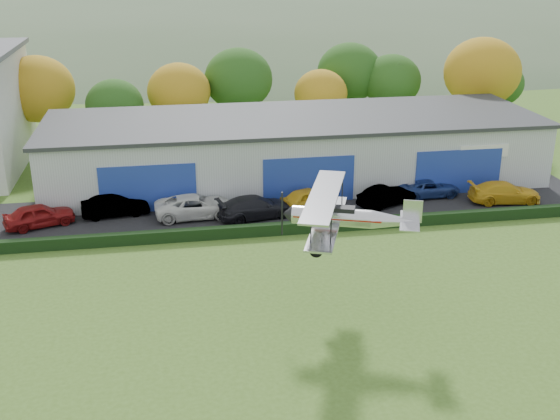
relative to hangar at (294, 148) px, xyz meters
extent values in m
plane|color=#43641F|center=(-5.00, -27.98, -2.66)|extent=(300.00, 300.00, 0.00)
cube|color=black|center=(-2.00, -6.98, -2.63)|extent=(48.00, 9.00, 0.05)
cube|color=black|center=(-2.00, -11.78, -2.26)|extent=(46.00, 0.60, 0.80)
cube|color=#B2B7BC|center=(0.00, 0.02, -0.16)|extent=(40.00, 12.00, 5.00)
cube|color=#2D3033|center=(0.00, 0.02, 2.49)|extent=(40.60, 12.60, 0.30)
cube|color=#223A9E|center=(-12.00, -6.03, -0.86)|extent=(7.00, 0.12, 3.60)
cube|color=#223A9E|center=(0.00, -6.03, -0.86)|extent=(7.00, 0.12, 3.60)
cube|color=#223A9E|center=(12.00, -6.03, -0.86)|extent=(7.00, 0.12, 3.60)
cylinder|color=#3D2614|center=(-22.00, 12.02, -1.08)|extent=(0.36, 0.36, 3.15)
ellipsoid|color=#A56C14|center=(-22.00, 12.02, 3.37)|extent=(6.84, 6.84, 6.16)
cylinder|color=#3D2614|center=(-15.00, 10.02, -1.43)|extent=(0.36, 0.36, 2.45)
ellipsoid|color=#1E4C14|center=(-15.00, 10.02, 2.03)|extent=(5.32, 5.32, 4.79)
cylinder|color=#3D2614|center=(-9.00, 12.02, -1.26)|extent=(0.36, 0.36, 2.80)
ellipsoid|color=#A56C14|center=(-9.00, 12.02, 2.70)|extent=(6.08, 6.08, 5.47)
cylinder|color=#3D2614|center=(-3.00, 14.02, -1.08)|extent=(0.36, 0.36, 3.15)
ellipsoid|color=#1E4C14|center=(-3.00, 14.02, 3.37)|extent=(6.84, 6.84, 6.16)
cylinder|color=#3D2614|center=(5.00, 12.02, -1.43)|extent=(0.36, 0.36, 2.45)
ellipsoid|color=#A56C14|center=(5.00, 12.02, 2.03)|extent=(5.32, 5.32, 4.79)
cylinder|color=#3D2614|center=(13.00, 14.02, -1.26)|extent=(0.36, 0.36, 2.80)
ellipsoid|color=#1E4C14|center=(13.00, 14.02, 2.70)|extent=(6.08, 6.08, 5.47)
cylinder|color=#3D2614|center=(21.00, 10.02, -0.91)|extent=(0.36, 0.36, 3.50)
ellipsoid|color=#A56C14|center=(21.00, 10.02, 4.04)|extent=(7.60, 7.60, 6.84)
cylinder|color=#3D2614|center=(25.00, 14.02, -1.43)|extent=(0.36, 0.36, 2.45)
ellipsoid|color=#1E4C14|center=(25.00, 14.02, 2.03)|extent=(5.32, 5.32, 4.79)
cylinder|color=#3D2614|center=(9.00, 16.02, -1.08)|extent=(0.36, 0.36, 3.15)
ellipsoid|color=#1E4C14|center=(9.00, 16.02, 3.37)|extent=(6.84, 6.84, 6.16)
ellipsoid|color=#4C6642|center=(15.00, 112.02, -18.06)|extent=(320.00, 196.00, 56.00)
ellipsoid|color=#4C6642|center=(85.00, 112.02, -12.56)|extent=(240.00, 126.00, 36.00)
imported|color=maroon|center=(-19.53, -7.63, -1.79)|extent=(5.14, 3.45, 1.63)
imported|color=gray|center=(-14.41, -6.48, -1.82)|extent=(4.98, 2.34, 1.58)
imported|color=silver|center=(-8.68, -7.68, -1.79)|extent=(5.98, 3.01, 1.62)
imported|color=black|center=(-4.43, -8.56, -1.79)|extent=(5.96, 3.41, 1.63)
imported|color=gold|center=(-0.20, -7.34, -1.82)|extent=(4.99, 3.48, 1.58)
imported|color=gray|center=(5.61, -7.78, -1.84)|extent=(4.89, 3.40, 1.53)
imported|color=navy|center=(9.56, -6.34, -1.94)|extent=(4.94, 2.50, 1.34)
imported|color=gold|center=(14.76, -8.57, -1.82)|extent=(5.61, 2.73, 1.57)
cylinder|color=silver|center=(-2.32, -22.34, 2.67)|extent=(4.15, 2.30, 0.96)
cone|color=silver|center=(0.70, -23.44, 2.67)|extent=(2.54, 1.71, 0.96)
cone|color=black|center=(-4.48, -21.55, 2.67)|extent=(0.83, 1.09, 0.96)
cube|color=#9C1509|center=(-2.02, -22.45, 2.73)|extent=(4.56, 2.47, 0.06)
cube|color=black|center=(-1.82, -22.52, 3.12)|extent=(1.43, 1.04, 0.27)
cube|color=silver|center=(-2.52, -22.26, 2.35)|extent=(3.90, 7.69, 0.11)
cube|color=silver|center=(-2.72, -22.19, 3.80)|extent=(4.15, 8.13, 0.11)
cylinder|color=black|center=(-3.93, -24.71, 3.08)|extent=(0.08, 0.08, 1.39)
cylinder|color=black|center=(-3.02, -25.04, 3.08)|extent=(0.08, 0.08, 1.39)
cylinder|color=black|center=(-2.02, -19.48, 3.08)|extent=(0.08, 0.08, 1.39)
cylinder|color=black|center=(-1.11, -19.82, 3.08)|extent=(0.08, 0.08, 1.39)
cylinder|color=black|center=(-2.85, -22.54, 3.42)|extent=(0.14, 0.24, 0.80)
cylinder|color=black|center=(-2.59, -21.84, 3.42)|extent=(0.14, 0.24, 0.80)
cylinder|color=black|center=(-3.08, -22.54, 1.77)|extent=(0.33, 0.72, 1.31)
cylinder|color=black|center=(-2.76, -21.69, 1.77)|extent=(0.33, 0.72, 1.31)
cylinder|color=black|center=(-2.92, -22.11, 1.12)|extent=(0.77, 1.93, 0.07)
cylinder|color=black|center=(-3.25, -23.02, 1.12)|extent=(0.69, 0.38, 0.68)
cylinder|color=black|center=(-2.59, -21.21, 1.12)|extent=(0.69, 0.38, 0.68)
cylinder|color=black|center=(1.40, -23.69, 2.41)|extent=(0.39, 0.20, 0.45)
cube|color=silver|center=(1.40, -23.69, 2.73)|extent=(1.86, 2.94, 0.06)
cube|color=silver|center=(1.50, -23.73, 3.26)|extent=(0.93, 0.39, 1.18)
cube|color=black|center=(-4.75, -21.45, 2.67)|extent=(0.10, 0.14, 2.35)
camera|label=1|loc=(-10.44, -54.02, 15.57)|focal=43.79mm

